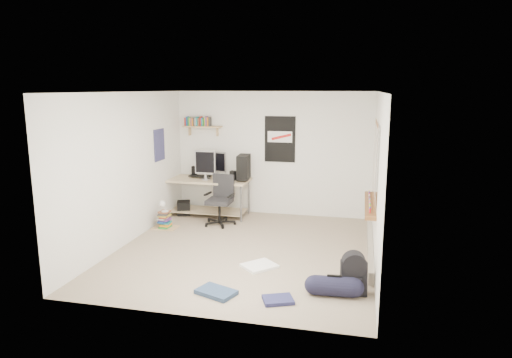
% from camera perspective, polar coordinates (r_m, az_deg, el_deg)
% --- Properties ---
extents(floor, '(4.00, 4.50, 0.01)m').
position_cam_1_polar(floor, '(7.43, -1.35, -8.88)').
color(floor, gray).
rests_on(floor, ground).
extents(ceiling, '(4.00, 4.50, 0.01)m').
position_cam_1_polar(ceiling, '(6.97, -1.45, 10.86)').
color(ceiling, white).
rests_on(ceiling, ground).
extents(back_wall, '(4.00, 0.01, 2.50)m').
position_cam_1_polar(back_wall, '(9.27, 2.10, 3.18)').
color(back_wall, silver).
rests_on(back_wall, ground).
extents(left_wall, '(0.01, 4.50, 2.50)m').
position_cam_1_polar(left_wall, '(7.84, -15.75, 1.26)').
color(left_wall, silver).
rests_on(left_wall, ground).
extents(right_wall, '(0.01, 4.50, 2.50)m').
position_cam_1_polar(right_wall, '(6.88, 14.99, -0.05)').
color(right_wall, silver).
rests_on(right_wall, ground).
extents(desk, '(1.83, 1.07, 0.78)m').
position_cam_1_polar(desk, '(9.34, -6.13, -2.35)').
color(desk, tan).
rests_on(desk, floor).
extents(monitor_left, '(0.43, 0.12, 0.47)m').
position_cam_1_polar(monitor_left, '(9.13, -6.35, 1.54)').
color(monitor_left, '#A5A6AB').
rests_on(monitor_left, desk).
extents(monitor_right, '(0.39, 0.20, 0.41)m').
position_cam_1_polar(monitor_right, '(9.33, -4.79, 1.59)').
color(monitor_right, '#A9AAAE').
rests_on(monitor_right, desk).
extents(pc_tower, '(0.26, 0.47, 0.48)m').
position_cam_1_polar(pc_tower, '(9.03, -1.56, 1.51)').
color(pc_tower, black).
rests_on(pc_tower, desk).
extents(keyboard, '(0.45, 0.16, 0.02)m').
position_cam_1_polar(keyboard, '(9.38, -7.03, 0.38)').
color(keyboard, black).
rests_on(keyboard, desk).
extents(speaker_left, '(0.11, 0.11, 0.19)m').
position_cam_1_polar(speaker_left, '(9.52, -7.73, 1.04)').
color(speaker_left, black).
rests_on(speaker_left, desk).
extents(speaker_right, '(0.12, 0.12, 0.19)m').
position_cam_1_polar(speaker_right, '(8.91, -2.91, 0.43)').
color(speaker_right, black).
rests_on(speaker_right, desk).
extents(office_chair, '(0.69, 0.69, 0.95)m').
position_cam_1_polar(office_chair, '(8.65, -4.60, -2.56)').
color(office_chair, black).
rests_on(office_chair, floor).
extents(wall_shelf, '(0.80, 0.22, 0.24)m').
position_cam_1_polar(wall_shelf, '(9.48, -6.70, 6.52)').
color(wall_shelf, tan).
rests_on(wall_shelf, back_wall).
extents(poster_back_wall, '(0.62, 0.03, 0.92)m').
position_cam_1_polar(poster_back_wall, '(9.18, 3.00, 4.98)').
color(poster_back_wall, black).
rests_on(poster_back_wall, back_wall).
extents(poster_left_wall, '(0.02, 0.42, 0.60)m').
position_cam_1_polar(poster_left_wall, '(8.85, -11.99, 4.19)').
color(poster_left_wall, navy).
rests_on(poster_left_wall, left_wall).
extents(window, '(0.10, 1.50, 1.26)m').
position_cam_1_polar(window, '(7.14, 14.56, 2.01)').
color(window, brown).
rests_on(window, right_wall).
extents(baseboard_heater, '(0.08, 2.50, 0.18)m').
position_cam_1_polar(baseboard_heater, '(7.47, 14.08, -8.34)').
color(baseboard_heater, '#B7B2A8').
rests_on(baseboard_heater, floor).
extents(backpack, '(0.35, 0.30, 0.43)m').
position_cam_1_polar(backpack, '(6.03, 12.09, -11.99)').
color(backpack, black).
rests_on(backpack, floor).
extents(duffel_bag, '(0.27, 0.27, 0.50)m').
position_cam_1_polar(duffel_bag, '(5.93, 9.73, -12.95)').
color(duffel_bag, black).
rests_on(duffel_bag, floor).
extents(tshirt, '(0.59, 0.59, 0.04)m').
position_cam_1_polar(tshirt, '(6.75, 0.44, -10.80)').
color(tshirt, white).
rests_on(tshirt, floor).
extents(jeans_a, '(0.56, 0.46, 0.05)m').
position_cam_1_polar(jeans_a, '(5.95, -5.00, -13.89)').
color(jeans_a, navy).
rests_on(jeans_a, floor).
extents(jeans_b, '(0.44, 0.39, 0.04)m').
position_cam_1_polar(jeans_b, '(5.75, 2.76, -14.84)').
color(jeans_b, '#22244E').
rests_on(jeans_b, floor).
extents(book_stack, '(0.48, 0.42, 0.29)m').
position_cam_1_polar(book_stack, '(8.67, -11.32, -5.06)').
color(book_stack, brown).
rests_on(book_stack, floor).
extents(desk_lamp, '(0.17, 0.24, 0.22)m').
position_cam_1_polar(desk_lamp, '(8.58, -11.32, -3.63)').
color(desk_lamp, white).
rests_on(desk_lamp, book_stack).
extents(subwoofer, '(0.33, 0.33, 0.29)m').
position_cam_1_polar(subwoofer, '(9.49, -9.02, -3.61)').
color(subwoofer, black).
rests_on(subwoofer, floor).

